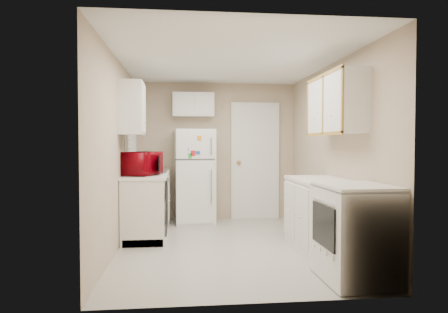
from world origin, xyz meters
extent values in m
plane|color=beige|center=(0.00, 0.00, 0.00)|extent=(3.80, 3.80, 0.00)
plane|color=white|center=(0.00, 0.00, 2.40)|extent=(3.80, 3.80, 0.00)
plane|color=tan|center=(-1.40, 0.00, 1.20)|extent=(3.80, 3.80, 0.00)
plane|color=tan|center=(1.40, 0.00, 1.20)|extent=(3.80, 3.80, 0.00)
plane|color=tan|center=(0.00, 1.90, 1.20)|extent=(2.80, 2.80, 0.00)
plane|color=tan|center=(0.00, -1.90, 1.20)|extent=(2.80, 2.80, 0.00)
cube|color=silver|center=(-1.10, 0.90, 0.45)|extent=(0.60, 1.80, 0.90)
cube|color=black|center=(-0.81, 0.30, 0.49)|extent=(0.03, 0.58, 0.72)
cube|color=gray|center=(-1.10, 1.05, 0.86)|extent=(0.54, 0.74, 0.16)
imported|color=maroon|center=(-1.15, 0.41, 1.05)|extent=(0.65, 0.50, 0.38)
imported|color=white|center=(-1.15, 1.48, 1.00)|extent=(0.09, 0.09, 0.19)
cube|color=silver|center=(-1.36, 1.05, 1.60)|extent=(0.10, 0.98, 1.08)
cube|color=silver|center=(-1.25, 0.22, 1.80)|extent=(0.30, 0.45, 0.70)
cube|color=silver|center=(-0.39, 1.58, 0.78)|extent=(0.69, 0.67, 1.57)
cube|color=silver|center=(-0.40, 1.75, 2.00)|extent=(0.70, 0.30, 0.40)
cube|color=silver|center=(0.70, 1.86, 1.02)|extent=(0.86, 0.06, 2.08)
cube|color=silver|center=(1.10, -0.80, 0.45)|extent=(0.60, 2.00, 0.90)
cube|color=silver|center=(1.08, -1.46, 0.48)|extent=(0.65, 0.79, 0.95)
cube|color=silver|center=(1.25, -0.50, 1.80)|extent=(0.30, 1.20, 0.70)
camera|label=1|loc=(-0.59, -5.14, 1.34)|focal=32.00mm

